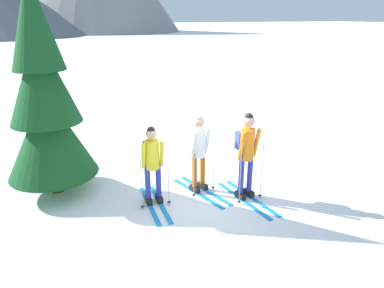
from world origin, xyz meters
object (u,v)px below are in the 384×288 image
object	(u,v)px
pine_tree_near	(44,100)
skier_in_yellow	(152,162)
skier_in_white	(199,151)
skier_in_orange	(247,151)

from	to	relation	value
pine_tree_near	skier_in_yellow	bearing A→B (deg)	-35.91
skier_in_white	skier_in_orange	size ratio (longest dim) A/B	0.93
skier_in_yellow	skier_in_white	world-z (taller)	skier_in_white
skier_in_yellow	pine_tree_near	world-z (taller)	pine_tree_near
skier_in_yellow	pine_tree_near	size ratio (longest dim) A/B	0.37
skier_in_yellow	skier_in_orange	world-z (taller)	skier_in_orange
skier_in_orange	pine_tree_near	xyz separation A→B (m)	(-3.60, 1.82, 0.97)
skier_in_white	pine_tree_near	distance (m)	3.27
skier_in_yellow	skier_in_white	distance (m)	1.06
skier_in_orange	pine_tree_near	distance (m)	4.15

